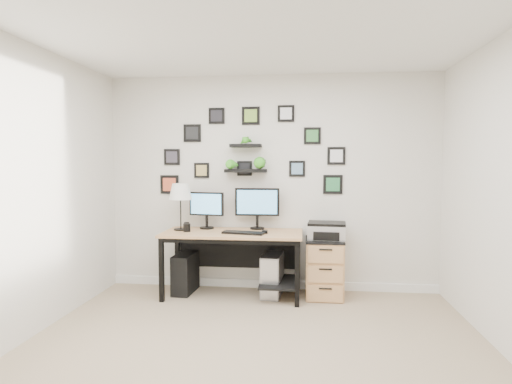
# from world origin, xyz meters

# --- Properties ---
(room) EXTENTS (4.00, 4.00, 4.00)m
(room) POSITION_xyz_m (0.00, 1.98, 0.05)
(room) COLOR tan
(room) RESTS_ON ground
(desk) EXTENTS (1.60, 0.70, 0.75)m
(desk) POSITION_xyz_m (-0.38, 1.67, 0.63)
(desk) COLOR tan
(desk) RESTS_ON ground
(monitor_left) EXTENTS (0.43, 0.20, 0.44)m
(monitor_left) POSITION_xyz_m (-0.77, 1.83, 1.01)
(monitor_left) COLOR black
(monitor_left) RESTS_ON desk
(monitor_right) EXTENTS (0.53, 0.17, 0.49)m
(monitor_right) POSITION_xyz_m (-0.16, 1.87, 1.04)
(monitor_right) COLOR black
(monitor_right) RESTS_ON desk
(keyboard) EXTENTS (0.49, 0.24, 0.02)m
(keyboard) POSITION_xyz_m (-0.27, 1.52, 0.76)
(keyboard) COLOR black
(keyboard) RESTS_ON desk
(mouse) EXTENTS (0.07, 0.11, 0.03)m
(mouse) POSITION_xyz_m (-0.04, 1.59, 0.77)
(mouse) COLOR black
(mouse) RESTS_ON desk
(table_lamp) EXTENTS (0.27, 0.27, 0.55)m
(table_lamp) POSITION_xyz_m (-1.05, 1.70, 1.19)
(table_lamp) COLOR black
(table_lamp) RESTS_ON desk
(mug) EXTENTS (0.08, 0.08, 0.09)m
(mug) POSITION_xyz_m (-0.95, 1.58, 0.80)
(mug) COLOR black
(mug) RESTS_ON desk
(pen_cup) EXTENTS (0.06, 0.06, 0.08)m
(pen_cup) POSITION_xyz_m (-1.00, 1.78, 0.79)
(pen_cup) COLOR black
(pen_cup) RESTS_ON desk
(pc_tower_black) EXTENTS (0.23, 0.47, 0.46)m
(pc_tower_black) POSITION_xyz_m (-1.00, 1.71, 0.23)
(pc_tower_black) COLOR black
(pc_tower_black) RESTS_ON ground
(pc_tower_grey) EXTENTS (0.26, 0.50, 0.48)m
(pc_tower_grey) POSITION_xyz_m (0.04, 1.71, 0.24)
(pc_tower_grey) COLOR gray
(pc_tower_grey) RESTS_ON ground
(file_cabinet) EXTENTS (0.43, 0.53, 0.67)m
(file_cabinet) POSITION_xyz_m (0.64, 1.72, 0.34)
(file_cabinet) COLOR tan
(file_cabinet) RESTS_ON ground
(printer) EXTENTS (0.45, 0.37, 0.19)m
(printer) POSITION_xyz_m (0.66, 1.73, 0.77)
(printer) COLOR silver
(printer) RESTS_ON file_cabinet
(wall_decor) EXTENTS (2.27, 0.18, 1.08)m
(wall_decor) POSITION_xyz_m (-0.28, 1.93, 1.66)
(wall_decor) COLOR black
(wall_decor) RESTS_ON ground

